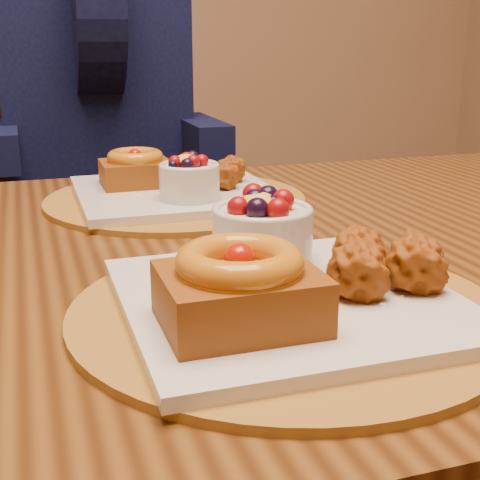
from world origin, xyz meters
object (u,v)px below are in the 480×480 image
dining_table (218,305)px  diner (95,79)px  place_setting_near (282,282)px  place_setting_far (175,188)px  chair_far (68,244)px

dining_table → diner: bearing=92.4°
place_setting_near → place_setting_far: (0.00, 0.43, -0.01)m
dining_table → place_setting_far: (-0.00, 0.22, 0.10)m
dining_table → place_setting_far: place_setting_far is taller
dining_table → diner: size_ratio=1.91×
place_setting_near → diner: diner is taller
place_setting_near → dining_table: bearing=89.1°
chair_far → place_setting_near: bearing=-92.4°
place_setting_near → diner: (-0.03, 1.10, 0.11)m
chair_far → diner: 0.39m
dining_table → place_setting_near: (-0.00, -0.21, 0.11)m
diner → place_setting_far: bearing=-107.7°
place_setting_near → place_setting_far: place_setting_near is taller
chair_far → place_setting_far: bearing=-88.1°
place_setting_near → diner: bearing=91.8°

